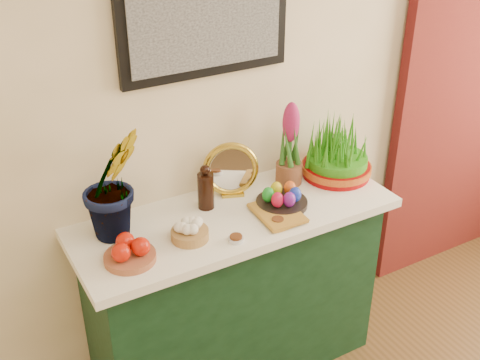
% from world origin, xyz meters
% --- Properties ---
extents(sideboard, '(1.30, 0.45, 0.85)m').
position_xyz_m(sideboard, '(-0.28, 2.00, 0.42)').
color(sideboard, '#14381F').
rests_on(sideboard, ground).
extents(tablecloth, '(1.40, 0.55, 0.04)m').
position_xyz_m(tablecloth, '(-0.28, 2.00, 0.87)').
color(tablecloth, white).
rests_on(tablecloth, sideboard).
extents(hyacinth_green, '(0.33, 0.30, 0.61)m').
position_xyz_m(hyacinth_green, '(-0.76, 2.10, 1.19)').
color(hyacinth_green, '#306C23').
rests_on(hyacinth_green, tablecloth).
extents(apple_bowl, '(0.20, 0.20, 0.10)m').
position_xyz_m(apple_bowl, '(-0.79, 1.90, 0.93)').
color(apple_bowl, '#995233').
rests_on(apple_bowl, tablecloth).
extents(garlic_basket, '(0.16, 0.16, 0.08)m').
position_xyz_m(garlic_basket, '(-0.53, 1.92, 0.92)').
color(garlic_basket, '#AF8346').
rests_on(garlic_basket, tablecloth).
extents(vinegar_cruet, '(0.07, 0.07, 0.20)m').
position_xyz_m(vinegar_cruet, '(-0.37, 2.10, 0.98)').
color(vinegar_cruet, black).
rests_on(vinegar_cruet, tablecloth).
extents(mirror, '(0.25, 0.14, 0.25)m').
position_xyz_m(mirror, '(-0.22, 2.15, 1.01)').
color(mirror, gold).
rests_on(mirror, tablecloth).
extents(book, '(0.17, 0.24, 0.03)m').
position_xyz_m(book, '(-0.23, 1.89, 0.91)').
color(book, '#B17E29').
rests_on(book, tablecloth).
extents(spice_dish_left, '(0.06, 0.06, 0.03)m').
position_xyz_m(spice_dish_left, '(-0.38, 1.81, 0.90)').
color(spice_dish_left, silver).
rests_on(spice_dish_left, tablecloth).
extents(spice_dish_right, '(0.06, 0.06, 0.03)m').
position_xyz_m(spice_dish_right, '(-0.17, 1.84, 0.90)').
color(spice_dish_right, silver).
rests_on(spice_dish_right, tablecloth).
extents(egg_plate, '(0.27, 0.27, 0.09)m').
position_xyz_m(egg_plate, '(-0.08, 1.95, 0.93)').
color(egg_plate, black).
rests_on(egg_plate, tablecloth).
extents(hyacinth_pink, '(0.12, 0.12, 0.40)m').
position_xyz_m(hyacinth_pink, '(0.06, 2.11, 1.07)').
color(hyacinth_pink, brown).
rests_on(hyacinth_pink, tablecloth).
extents(wheatgrass_sabzeh, '(0.33, 0.33, 0.27)m').
position_xyz_m(wheatgrass_sabzeh, '(0.30, 2.05, 1.01)').
color(wheatgrass_sabzeh, '#930507').
rests_on(wheatgrass_sabzeh, tablecloth).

